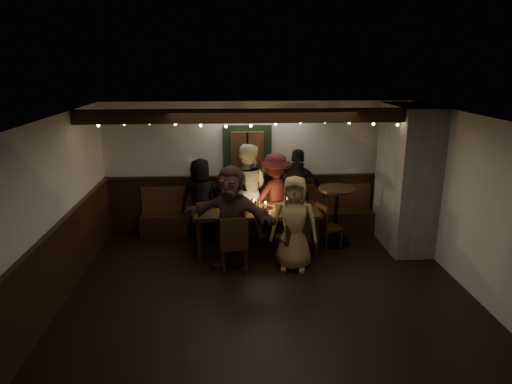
{
  "coord_description": "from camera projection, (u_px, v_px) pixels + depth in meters",
  "views": [
    {
      "loc": [
        -0.56,
        -6.32,
        3.33
      ],
      "look_at": [
        -0.08,
        1.6,
        1.05
      ],
      "focal_mm": 32.0,
      "sensor_mm": 36.0,
      "label": 1
    }
  ],
  "objects": [
    {
      "name": "person_b",
      "position": [
        229.0,
        201.0,
        8.77
      ],
      "size": [
        0.55,
        0.37,
        1.48
      ],
      "primitive_type": "imported",
      "rotation": [
        0.0,
        0.0,
        3.1
      ],
      "color": "black",
      "rests_on": "ground"
    },
    {
      "name": "person_c",
      "position": [
        246.0,
        191.0,
        8.82
      ],
      "size": [
        1.01,
        0.85,
        1.83
      ],
      "primitive_type": "imported",
      "rotation": [
        0.0,
        0.0,
        2.95
      ],
      "color": "beige",
      "rests_on": "ground"
    },
    {
      "name": "dining_table",
      "position": [
        257.0,
        213.0,
        8.16
      ],
      "size": [
        2.21,
        0.95,
        0.96
      ],
      "color": "black",
      "rests_on": "ground"
    },
    {
      "name": "person_a",
      "position": [
        201.0,
        199.0,
        8.7
      ],
      "size": [
        0.82,
        0.58,
        1.58
      ],
      "primitive_type": "imported",
      "rotation": [
        0.0,
        0.0,
        3.24
      ],
      "color": "black",
      "rests_on": "ground"
    },
    {
      "name": "person_g",
      "position": [
        294.0,
        223.0,
        7.42
      ],
      "size": [
        0.86,
        0.65,
        1.58
      ],
      "primitive_type": "imported",
      "rotation": [
        0.0,
        0.0,
        -0.21
      ],
      "color": "#A58655",
      "rests_on": "ground"
    },
    {
      "name": "person_e",
      "position": [
        298.0,
        194.0,
        8.77
      ],
      "size": [
        1.09,
        0.64,
        1.75
      ],
      "primitive_type": "imported",
      "rotation": [
        0.0,
        0.0,
        2.92
      ],
      "color": "black",
      "rests_on": "ground"
    },
    {
      "name": "person_d",
      "position": [
        275.0,
        196.0,
        8.81
      ],
      "size": [
        1.23,
        0.98,
        1.66
      ],
      "primitive_type": "imported",
      "rotation": [
        0.0,
        0.0,
        3.53
      ],
      "color": "#401717",
      "rests_on": "ground"
    },
    {
      "name": "chair_near_right",
      "position": [
        295.0,
        234.0,
        7.54
      ],
      "size": [
        0.61,
        0.61,
        1.03
      ],
      "color": "black",
      "rests_on": "ground"
    },
    {
      "name": "high_top",
      "position": [
        336.0,
        209.0,
        8.45
      ],
      "size": [
        0.69,
        0.69,
        1.1
      ],
      "color": "black",
      "rests_on": "ground"
    },
    {
      "name": "person_f",
      "position": [
        232.0,
        218.0,
        7.44
      ],
      "size": [
        1.69,
        1.12,
        1.75
      ],
      "primitive_type": "imported",
      "rotation": [
        0.0,
        0.0,
        -0.41
      ],
      "color": "#412B24",
      "rests_on": "ground"
    },
    {
      "name": "room",
      "position": [
        321.0,
        192.0,
        8.15
      ],
      "size": [
        6.02,
        5.01,
        2.62
      ],
      "color": "black",
      "rests_on": "ground"
    },
    {
      "name": "chair_near_left",
      "position": [
        234.0,
        241.0,
        7.31
      ],
      "size": [
        0.48,
        0.48,
        0.97
      ],
      "color": "black",
      "rests_on": "ground"
    },
    {
      "name": "chair_end",
      "position": [
        326.0,
        224.0,
        8.28
      ],
      "size": [
        0.5,
        0.5,
        0.86
      ],
      "color": "black",
      "rests_on": "ground"
    }
  ]
}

